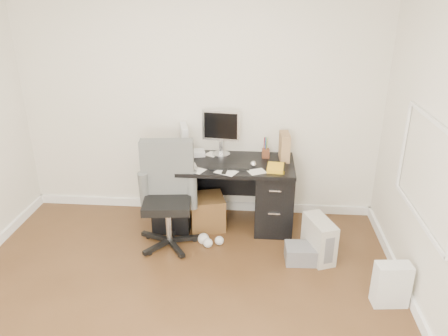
# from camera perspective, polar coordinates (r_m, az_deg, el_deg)

# --- Properties ---
(ground) EXTENTS (4.00, 4.00, 0.00)m
(ground) POSITION_cam_1_polar(r_m,az_deg,el_deg) (3.70, -7.23, -19.92)
(ground) COLOR #492E17
(ground) RESTS_ON ground
(room_shell) EXTENTS (4.02, 4.02, 2.71)m
(room_shell) POSITION_cam_1_polar(r_m,az_deg,el_deg) (2.87, -8.12, 5.49)
(room_shell) COLOR silver
(room_shell) RESTS_ON ground
(desk) EXTENTS (1.50, 0.70, 0.75)m
(desk) POSITION_cam_1_polar(r_m,az_deg,el_deg) (4.80, -0.07, -3.10)
(desk) COLOR black
(desk) RESTS_ON ground
(loose_papers) EXTENTS (1.10, 0.60, 0.00)m
(loose_papers) POSITION_cam_1_polar(r_m,az_deg,el_deg) (4.63, -2.60, 0.62)
(loose_papers) COLOR silver
(loose_papers) RESTS_ON desk
(lcd_monitor) EXTENTS (0.44, 0.28, 0.52)m
(lcd_monitor) POSITION_cam_1_polar(r_m,az_deg,el_deg) (4.76, -0.38, 4.63)
(lcd_monitor) COLOR silver
(lcd_monitor) RESTS_ON desk
(keyboard) EXTENTS (0.43, 0.16, 0.02)m
(keyboard) POSITION_cam_1_polar(r_m,az_deg,el_deg) (4.51, 0.64, 0.19)
(keyboard) COLOR black
(keyboard) RESTS_ON desk
(computer_mouse) EXTENTS (0.08, 0.08, 0.07)m
(computer_mouse) POSITION_cam_1_polar(r_m,az_deg,el_deg) (4.53, 3.85, 0.51)
(computer_mouse) COLOR silver
(computer_mouse) RESTS_ON desk
(travel_mug) EXTENTS (0.09, 0.09, 0.18)m
(travel_mug) POSITION_cam_1_polar(r_m,az_deg,el_deg) (4.58, -6.37, 1.46)
(travel_mug) COLOR navy
(travel_mug) RESTS_ON desk
(white_binder) EXTENTS (0.20, 0.32, 0.34)m
(white_binder) POSITION_cam_1_polar(r_m,az_deg,el_deg) (4.82, -5.20, 3.64)
(white_binder) COLOR silver
(white_binder) RESTS_ON desk
(magazine_file) EXTENTS (0.15, 0.26, 0.30)m
(magazine_file) POSITION_cam_1_polar(r_m,az_deg,el_deg) (4.72, 7.90, 2.79)
(magazine_file) COLOR olive
(magazine_file) RESTS_ON desk
(pen_cup) EXTENTS (0.10, 0.10, 0.23)m
(pen_cup) POSITION_cam_1_polar(r_m,az_deg,el_deg) (4.76, 5.49, 2.68)
(pen_cup) COLOR #592C19
(pen_cup) RESTS_ON desk
(yellow_book) EXTENTS (0.20, 0.24, 0.04)m
(yellow_book) POSITION_cam_1_polar(r_m,az_deg,el_deg) (4.49, 6.82, 0.02)
(yellow_book) COLOR gold
(yellow_book) RESTS_ON desk
(paper_remote) EXTENTS (0.27, 0.25, 0.02)m
(paper_remote) POSITION_cam_1_polar(r_m,az_deg,el_deg) (4.41, 0.29, -0.43)
(paper_remote) COLOR silver
(paper_remote) RESTS_ON desk
(office_chair) EXTENTS (0.67, 0.67, 1.08)m
(office_chair) POSITION_cam_1_polar(r_m,az_deg,el_deg) (4.40, -7.43, -3.81)
(office_chair) COLOR #505350
(office_chair) RESTS_ON ground
(pc_tower) EXTENTS (0.32, 0.45, 0.42)m
(pc_tower) POSITION_cam_1_polar(r_m,az_deg,el_deg) (4.41, 12.29, -9.03)
(pc_tower) COLOR beige
(pc_tower) RESTS_ON ground
(shopping_bag) EXTENTS (0.31, 0.23, 0.39)m
(shopping_bag) POSITION_cam_1_polar(r_m,az_deg,el_deg) (4.01, 21.01, -14.02)
(shopping_bag) COLOR silver
(shopping_bag) RESTS_ON ground
(wicker_basket) EXTENTS (0.45, 0.45, 0.37)m
(wicker_basket) POSITION_cam_1_polar(r_m,az_deg,el_deg) (4.84, -2.27, -5.73)
(wicker_basket) COLOR #523718
(wicker_basket) RESTS_ON ground
(desk_printer) EXTENTS (0.30, 0.25, 0.17)m
(desk_printer) POSITION_cam_1_polar(r_m,az_deg,el_deg) (4.39, 9.93, -10.94)
(desk_printer) COLOR slate
(desk_printer) RESTS_ON ground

